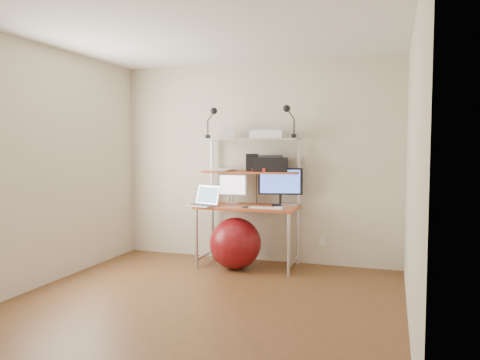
{
  "coord_description": "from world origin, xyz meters",
  "views": [
    {
      "loc": [
        1.65,
        -3.9,
        1.44
      ],
      "look_at": [
        -0.0,
        1.15,
        1.07
      ],
      "focal_mm": 35.0,
      "sensor_mm": 36.0,
      "label": 1
    }
  ],
  "objects_px": {
    "laptop": "(205,201)",
    "printer": "(271,164)",
    "monitor_black": "(280,183)",
    "monitor_silver": "(233,187)",
    "exercise_ball": "(235,243)"
  },
  "relations": [
    {
      "from": "laptop",
      "to": "printer",
      "type": "xyz_separation_m",
      "value": [
        0.73,
        0.29,
        0.45
      ]
    },
    {
      "from": "monitor_black",
      "to": "printer",
      "type": "xyz_separation_m",
      "value": [
        -0.12,
        0.0,
        0.24
      ]
    },
    {
      "from": "monitor_silver",
      "to": "monitor_black",
      "type": "xyz_separation_m",
      "value": [
        0.6,
        0.01,
        0.06
      ]
    },
    {
      "from": "monitor_silver",
      "to": "printer",
      "type": "bearing_deg",
      "value": -4.45
    },
    {
      "from": "monitor_silver",
      "to": "exercise_ball",
      "type": "bearing_deg",
      "value": -71.75
    },
    {
      "from": "laptop",
      "to": "printer",
      "type": "bearing_deg",
      "value": 41.65
    },
    {
      "from": "monitor_silver",
      "to": "monitor_black",
      "type": "distance_m",
      "value": 0.61
    },
    {
      "from": "laptop",
      "to": "printer",
      "type": "relative_size",
      "value": 0.91
    },
    {
      "from": "monitor_black",
      "to": "laptop",
      "type": "height_order",
      "value": "monitor_black"
    },
    {
      "from": "monitor_black",
      "to": "exercise_ball",
      "type": "bearing_deg",
      "value": -160.2
    },
    {
      "from": "monitor_black",
      "to": "exercise_ball",
      "type": "height_order",
      "value": "monitor_black"
    },
    {
      "from": "laptop",
      "to": "exercise_ball",
      "type": "xyz_separation_m",
      "value": [
        0.39,
        -0.01,
        -0.48
      ]
    },
    {
      "from": "monitor_black",
      "to": "exercise_ball",
      "type": "relative_size",
      "value": 0.87
    },
    {
      "from": "monitor_black",
      "to": "printer",
      "type": "relative_size",
      "value": 1.16
    },
    {
      "from": "printer",
      "to": "monitor_silver",
      "type": "bearing_deg",
      "value": 170.66
    }
  ]
}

